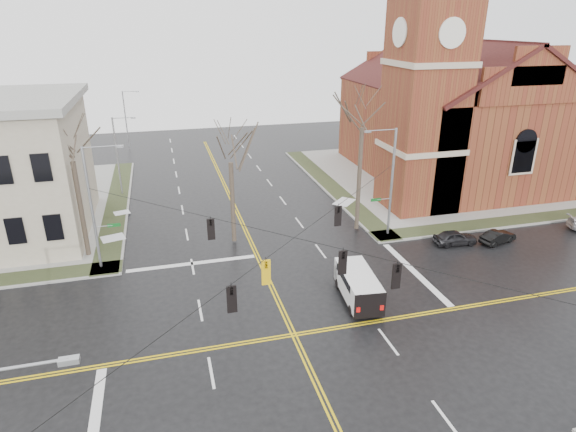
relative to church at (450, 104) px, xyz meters
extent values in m
plane|color=black|center=(-24.76, -24.78, -8.43)|extent=(120.00, 120.00, 0.00)
cube|color=gray|center=(0.24, 0.22, -8.36)|extent=(30.00, 30.00, 0.15)
cube|color=#30381E|center=(-13.56, 0.22, -8.28)|extent=(2.00, 30.00, 0.02)
cube|color=#30381E|center=(0.24, -13.58, -8.28)|extent=(30.00, 2.00, 0.02)
cube|color=#30381E|center=(-35.96, 0.22, -8.28)|extent=(2.00, 30.00, 0.02)
cube|color=gold|center=(-24.88, -24.78, -8.43)|extent=(0.12, 100.00, 0.01)
cube|color=gold|center=(-24.64, -24.78, -8.43)|extent=(0.12, 100.00, 0.01)
cube|color=gold|center=(-24.76, -24.90, -8.43)|extent=(100.00, 0.12, 0.01)
cube|color=gold|center=(-24.76, -24.66, -8.43)|extent=(100.00, 0.12, 0.01)
cube|color=silver|center=(-29.76, -14.28, -8.43)|extent=(9.50, 0.50, 0.01)
cube|color=silver|center=(-14.26, -19.78, -8.43)|extent=(0.50, 9.50, 0.01)
cube|color=maroon|center=(-7.76, -7.78, 1.57)|extent=(6.00, 6.00, 20.00)
cylinder|color=silver|center=(-7.76, -10.83, 7.57)|extent=(2.40, 0.15, 2.40)
cylinder|color=silver|center=(-10.81, -7.78, 7.57)|extent=(0.15, 2.40, 2.40)
cube|color=maroon|center=(1.24, 1.22, -3.43)|extent=(18.00, 24.00, 10.00)
cube|color=maroon|center=(-7.96, -4.78, -6.23)|extent=(2.00, 5.00, 4.40)
cylinder|color=gray|center=(-13.26, -13.28, -3.78)|extent=(0.20, 0.20, 9.00)
cylinder|color=gray|center=(-13.86, -13.28, -5.13)|extent=(1.20, 0.06, 0.06)
cube|color=#0E551B|center=(-14.56, -13.28, -5.13)|extent=(0.90, 0.04, 0.25)
cylinder|color=gray|center=(-14.46, -13.28, 0.62)|extent=(2.40, 0.08, 0.08)
cube|color=gray|center=(-15.66, -13.28, 0.57)|extent=(0.50, 0.22, 0.15)
cylinder|color=gray|center=(-36.26, -13.28, -3.78)|extent=(0.20, 0.20, 9.00)
cylinder|color=gray|center=(-35.66, -13.28, -5.13)|extent=(1.20, 0.06, 0.06)
cube|color=#0E551B|center=(-34.96, -13.28, -5.13)|extent=(0.90, 0.04, 0.25)
cylinder|color=gray|center=(-35.06, -13.28, 0.62)|extent=(2.40, 0.08, 0.08)
cube|color=gray|center=(-33.86, -13.28, 0.57)|extent=(0.50, 0.22, 0.15)
cylinder|color=gray|center=(-35.06, -36.28, 0.62)|extent=(2.40, 0.08, 0.08)
cube|color=gray|center=(-33.86, -36.28, 0.57)|extent=(0.50, 0.22, 0.15)
cylinder|color=black|center=(-24.76, -24.78, -2.23)|extent=(23.02, 23.02, 0.03)
cylinder|color=black|center=(-24.76, -24.78, -2.23)|extent=(23.02, 23.02, 0.03)
imported|color=black|center=(-28.76, -28.78, -2.98)|extent=(0.21, 0.26, 1.30)
imported|color=black|center=(-20.76, -20.78, -2.98)|extent=(0.21, 0.26, 1.30)
imported|color=#E5AF0D|center=(-26.76, -26.78, -2.98)|extent=(0.21, 0.26, 1.30)
imported|color=black|center=(-28.76, -20.78, -2.98)|extent=(0.21, 0.26, 1.30)
imported|color=black|center=(-20.76, -28.78, -2.98)|extent=(0.21, 0.26, 1.30)
imported|color=black|center=(-22.76, -26.78, -2.98)|extent=(0.21, 0.26, 1.30)
cylinder|color=gray|center=(-35.56, 3.22, -4.33)|extent=(0.16, 0.16, 8.00)
cylinder|color=gray|center=(-34.56, 3.22, -0.43)|extent=(2.00, 0.07, 0.07)
cube|color=gray|center=(-33.56, 3.22, -0.48)|extent=(0.45, 0.20, 0.13)
cylinder|color=gray|center=(-35.56, 23.22, -4.33)|extent=(0.16, 0.16, 8.00)
cylinder|color=gray|center=(-34.56, 23.22, -0.43)|extent=(2.00, 0.07, 0.07)
cube|color=gray|center=(-33.56, 23.22, -0.48)|extent=(0.45, 0.20, 0.13)
cube|color=white|center=(-19.75, -22.21, -7.31)|extent=(2.44, 5.15, 1.59)
cube|color=white|center=(-19.53, -20.16, -7.54)|extent=(2.00, 1.04, 1.13)
cube|color=black|center=(-19.49, -19.83, -7.03)|extent=(1.74, 0.30, 0.75)
cube|color=black|center=(-19.73, -22.03, -6.79)|extent=(2.29, 3.56, 0.52)
cube|color=#B70C0A|center=(-20.75, -24.65, -7.50)|extent=(0.23, 0.09, 0.32)
cube|color=#B70C0A|center=(-19.29, -24.81, -7.50)|extent=(0.23, 0.09, 0.32)
cube|color=black|center=(-19.75, -22.21, -8.12)|extent=(2.49, 5.20, 0.09)
cylinder|color=black|center=(-20.43, -20.49, -8.10)|extent=(0.31, 0.70, 0.68)
cylinder|color=black|center=(-18.72, -20.67, -8.10)|extent=(0.31, 0.70, 0.68)
cylinder|color=black|center=(-20.78, -23.75, -8.10)|extent=(0.31, 0.70, 0.68)
cylinder|color=black|center=(-19.06, -23.94, -8.10)|extent=(0.31, 0.70, 0.68)
imported|color=black|center=(-8.83, -16.40, -7.84)|extent=(3.59, 1.65, 1.19)
imported|color=black|center=(-5.28, -17.07, -7.90)|extent=(3.43, 1.92, 1.07)
cylinder|color=#322820|center=(-37.37, -10.93, -4.59)|extent=(0.36, 0.36, 7.40)
cylinder|color=#322820|center=(-26.09, -11.36, -4.98)|extent=(0.36, 0.36, 6.62)
cylinder|color=#322820|center=(-15.41, -11.59, -3.89)|extent=(0.36, 0.36, 8.79)
camera|label=1|loc=(-31.11, -47.13, 8.42)|focal=30.00mm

